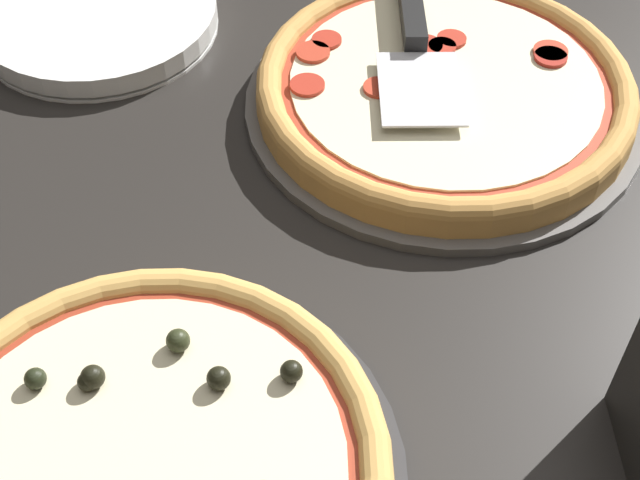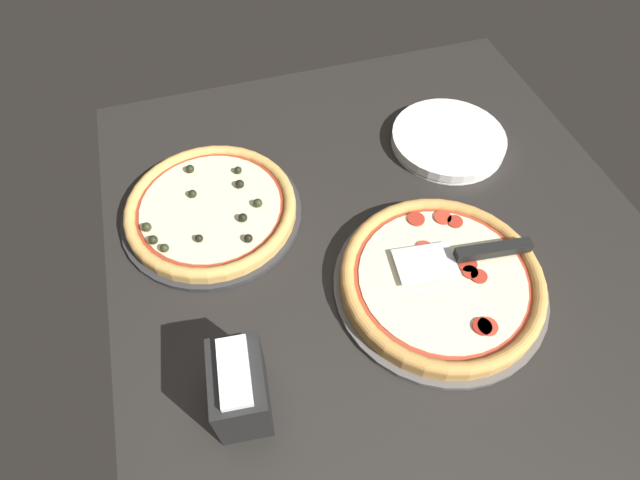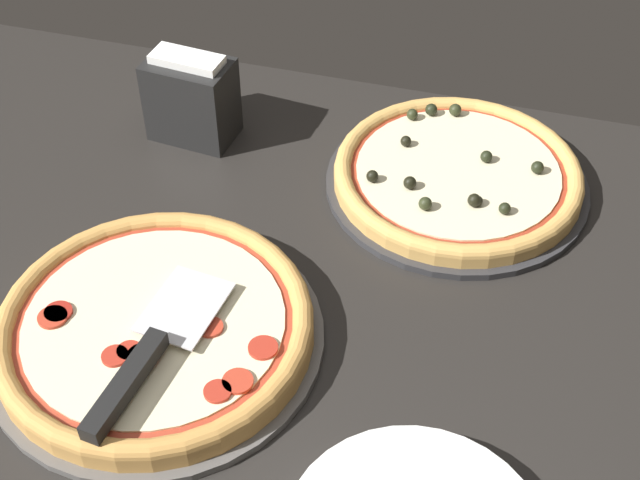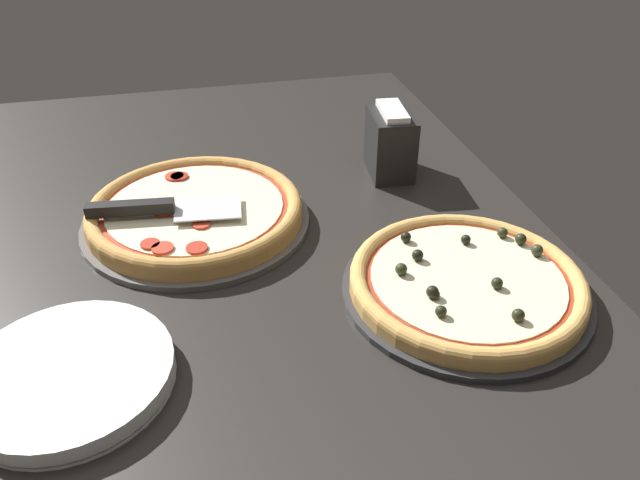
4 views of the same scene
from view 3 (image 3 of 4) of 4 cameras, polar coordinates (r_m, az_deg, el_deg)
ground_plane at (r=110.73cm, az=-8.55°, el=-4.82°), size 137.87×105.50×3.60cm
pizza_pan_front at (r=105.96cm, az=-10.37°, el=-6.17°), size 38.97×38.97×1.00cm
pizza_front at (r=104.28cm, az=-10.52°, el=-5.39°), size 36.64×36.64×3.42cm
pizza_pan_back at (r=125.30cm, az=8.72°, el=3.56°), size 36.34×36.34×1.00cm
pizza_back at (r=124.11cm, az=8.80°, el=4.23°), size 34.16×34.16×3.90cm
serving_spatula at (r=97.74cm, az=-11.38°, el=-7.76°), size 8.95×25.51×2.00cm
napkin_holder at (r=131.29cm, az=-8.23°, el=8.99°), size 12.74×9.04×13.47cm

